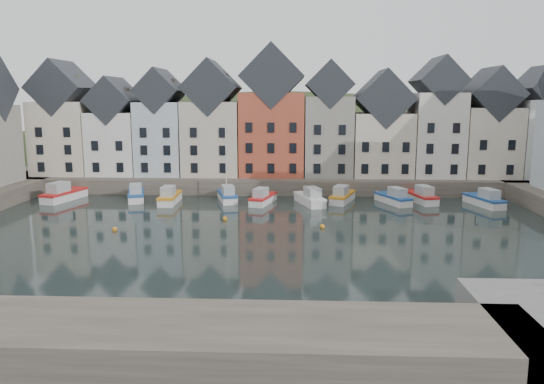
{
  "coord_description": "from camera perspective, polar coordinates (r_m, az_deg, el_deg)",
  "views": [
    {
      "loc": [
        3.32,
        -45.73,
        12.59
      ],
      "look_at": [
        1.0,
        6.0,
        3.39
      ],
      "focal_mm": 35.0,
      "sensor_mm": 36.0,
      "label": 1
    }
  ],
  "objects": [
    {
      "name": "ground",
      "position": [
        47.54,
        -1.54,
        -5.29
      ],
      "size": [
        260.0,
        260.0,
        0.0
      ],
      "primitive_type": "plane",
      "color": "black",
      "rests_on": "ground"
    },
    {
      "name": "far_quay",
      "position": [
        76.68,
        0.05,
        1.38
      ],
      "size": [
        90.0,
        16.0,
        2.0
      ],
      "primitive_type": "cube",
      "color": "#463F35",
      "rests_on": "ground"
    },
    {
      "name": "near_wall",
      "position": [
        29.57,
        -25.26,
        -14.02
      ],
      "size": [
        50.0,
        6.0,
        2.0
      ],
      "primitive_type": "cube",
      "color": "#463F35",
      "rests_on": "ground"
    },
    {
      "name": "hillside",
      "position": [
        106.27,
        0.68,
        -6.64
      ],
      "size": [
        153.6,
        70.4,
        64.0
      ],
      "color": "#23341A",
      "rests_on": "ground"
    },
    {
      "name": "far_terrace",
      "position": [
        73.82,
        2.49,
        7.18
      ],
      "size": [
        72.37,
        8.16,
        17.78
      ],
      "color": "beige",
      "rests_on": "far_quay"
    },
    {
      "name": "mooring_buoys",
      "position": [
        53.06,
        -5.45,
        -3.53
      ],
      "size": [
        20.5,
        5.5,
        0.5
      ],
      "color": "orange",
      "rests_on": "ground"
    },
    {
      "name": "boat_a",
      "position": [
        70.78,
        -21.54,
        -0.24
      ],
      "size": [
        3.68,
        7.19,
        2.64
      ],
      "rotation": [
        0.0,
        0.0,
        -0.24
      ],
      "color": "silver",
      "rests_on": "ground"
    },
    {
      "name": "boat_b",
      "position": [
        68.19,
        -14.41,
        -0.28
      ],
      "size": [
        3.57,
        6.48,
        2.38
      ],
      "rotation": [
        0.0,
        0.0,
        0.28
      ],
      "color": "silver",
      "rests_on": "ground"
    },
    {
      "name": "boat_c",
      "position": [
        65.42,
        -10.96,
        -0.57
      ],
      "size": [
        2.14,
        6.3,
        2.39
      ],
      "rotation": [
        0.0,
        0.0,
        0.03
      ],
      "color": "silver",
      "rests_on": "ground"
    },
    {
      "name": "boat_d",
      "position": [
        65.72,
        -4.82,
        -0.35
      ],
      "size": [
        3.33,
        6.22,
        11.36
      ],
      "rotation": [
        0.0,
        0.0,
        0.26
      ],
      "color": "silver",
      "rests_on": "ground"
    },
    {
      "name": "boat_e",
      "position": [
        63.9,
        -1.02,
        -0.69
      ],
      "size": [
        3.28,
        6.06,
        2.22
      ],
      "rotation": [
        0.0,
        0.0,
        -0.27
      ],
      "color": "silver",
      "rests_on": "ground"
    },
    {
      "name": "boat_f",
      "position": [
        63.5,
        4.12,
        -0.73
      ],
      "size": [
        3.91,
        6.6,
        2.42
      ],
      "rotation": [
        0.0,
        0.0,
        0.33
      ],
      "color": "silver",
      "rests_on": "ground"
    },
    {
      "name": "boat_g",
      "position": [
        65.43,
        7.56,
        -0.48
      ],
      "size": [
        3.81,
        6.42,
        2.36
      ],
      "rotation": [
        0.0,
        0.0,
        -0.33
      ],
      "color": "silver",
      "rests_on": "ground"
    },
    {
      "name": "boat_h",
      "position": [
        65.6,
        12.97,
        -0.65
      ],
      "size": [
        3.93,
        6.15,
        2.26
      ],
      "rotation": [
        0.0,
        0.0,
        0.39
      ],
      "color": "silver",
      "rests_on": "ground"
    },
    {
      "name": "boat_i",
      "position": [
        67.27,
        15.76,
        -0.48
      ],
      "size": [
        3.34,
        6.49,
        2.38
      ],
      "rotation": [
        0.0,
        0.0,
        0.24
      ],
      "color": "silver",
      "rests_on": "ground"
    },
    {
      "name": "boat_j",
      "position": [
        67.41,
        21.93,
        -0.82
      ],
      "size": [
        3.47,
        6.48,
        2.38
      ],
      "rotation": [
        0.0,
        0.0,
        0.26
      ],
      "color": "silver",
      "rests_on": "ground"
    }
  ]
}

